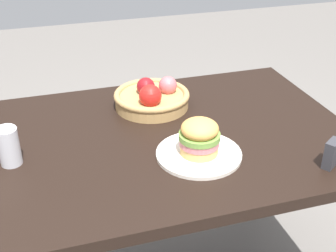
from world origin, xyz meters
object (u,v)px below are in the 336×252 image
at_px(soda_can, 9,146).
at_px(fruit_basket, 152,97).
at_px(plate, 199,154).
at_px(napkin_holder, 332,154).
at_px(sandwich, 199,137).

relative_size(soda_can, fruit_basket, 0.43).
bearing_deg(plate, napkin_holder, -25.50).
relative_size(sandwich, soda_can, 1.04).
relative_size(sandwich, fruit_basket, 0.45).
xyz_separation_m(soda_can, napkin_holder, (0.93, -0.30, -0.02)).
bearing_deg(sandwich, soda_can, 167.25).
xyz_separation_m(fruit_basket, napkin_holder, (0.41, -0.55, 0.00)).
xyz_separation_m(sandwich, soda_can, (-0.57, 0.13, -0.01)).
distance_m(plate, napkin_holder, 0.40).
bearing_deg(fruit_basket, sandwich, -82.35).
relative_size(soda_can, napkin_holder, 1.40).
distance_m(soda_can, fruit_basket, 0.58).
relative_size(sandwich, napkin_holder, 1.45).
relative_size(plate, sandwich, 2.09).
bearing_deg(fruit_basket, soda_can, -154.57).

